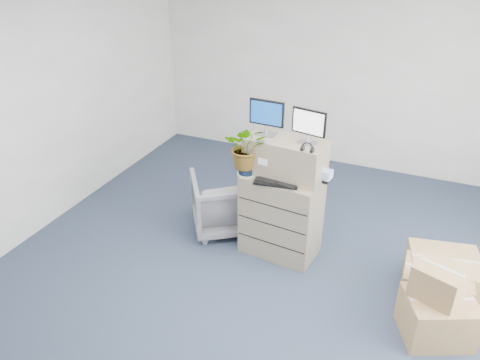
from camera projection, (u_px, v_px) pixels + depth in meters
name	position (u px, v px, depth m)	size (l,w,h in m)	color
ground	(264.00, 307.00, 4.56)	(7.00, 7.00, 0.00)	#29314A
wall_back	(352.00, 75.00, 6.74)	(6.00, 0.02, 2.80)	beige
filing_cabinet_lower	(281.00, 215.00, 5.15)	(0.82, 0.50, 0.96)	tan
filing_cabinet_upper	(286.00, 158.00, 4.86)	(0.82, 0.41, 0.41)	tan
monitor_left	(267.00, 116.00, 4.78)	(0.38, 0.15, 0.37)	#99999E
monitor_right	(309.00, 125.00, 4.58)	(0.36, 0.17, 0.36)	#99999E
headphones	(307.00, 148.00, 4.50)	(0.12, 0.12, 0.01)	black
keyboard	(277.00, 182.00, 4.79)	(0.46, 0.19, 0.02)	black
mouse	(309.00, 188.00, 4.67)	(0.09, 0.05, 0.03)	silver
water_bottle	(291.00, 168.00, 4.86)	(0.06, 0.06, 0.22)	gray
phone_dock	(284.00, 171.00, 4.95)	(0.06, 0.05, 0.11)	silver
external_drive	(322.00, 178.00, 4.85)	(0.17, 0.13, 0.05)	black
tissue_box	(320.00, 173.00, 4.79)	(0.24, 0.12, 0.09)	#3D77D2
potted_plant	(247.00, 152.00, 4.85)	(0.55, 0.58, 0.46)	#AACCA5
office_chair	(225.00, 200.00, 5.62)	(0.75, 0.70, 0.77)	slate
cardboard_boxes	(439.00, 290.00, 4.42)	(0.76, 1.30, 0.73)	#996C4A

